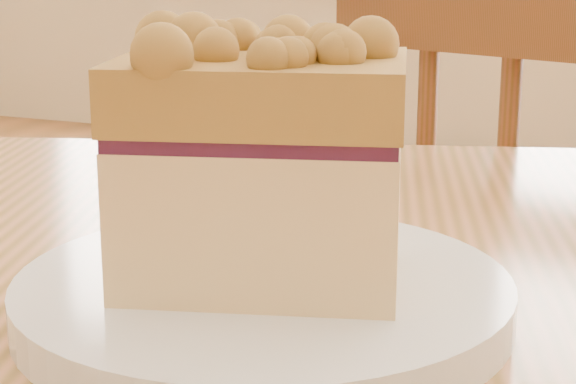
{
  "coord_description": "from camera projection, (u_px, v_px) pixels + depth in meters",
  "views": [
    {
      "loc": [
        0.18,
        -0.09,
        0.92
      ],
      "look_at": [
        0.01,
        0.33,
        0.8
      ],
      "focal_mm": 62.0,
      "sensor_mm": 36.0,
      "label": 1
    }
  ],
  "objects": [
    {
      "name": "cake_slice",
      "position": [
        263.0,
        154.0,
        0.44
      ],
      "size": [
        0.14,
        0.12,
        0.12
      ],
      "rotation": [
        0.0,
        0.0,
        0.27
      ],
      "color": "#FFD790",
      "rests_on": "plate"
    },
    {
      "name": "plate",
      "position": [
        263.0,
        298.0,
        0.45
      ],
      "size": [
        0.23,
        0.23,
        0.02
      ],
      "color": "white",
      "rests_on": "cafe_table_main"
    }
  ]
}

